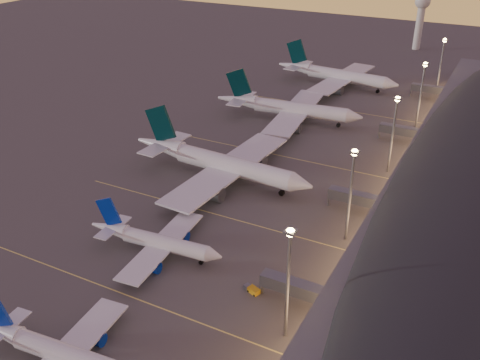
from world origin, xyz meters
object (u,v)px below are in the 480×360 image
(radar_tower, at_px, (421,12))
(baggage_tug_c, at_px, (252,290))
(airliner_narrow_south, at_px, (55,351))
(airliner_wide_mid, at_px, (288,108))
(airliner_wide_near, at_px, (219,163))
(airliner_narrow_north, at_px, (155,241))
(airliner_wide_far, at_px, (336,75))

(radar_tower, xyz_separation_m, baggage_tug_c, (13.84, -250.70, -21.31))
(airliner_narrow_south, relative_size, airliner_wide_mid, 0.62)
(airliner_narrow_south, distance_m, airliner_wide_near, 83.37)
(airliner_wide_mid, bearing_deg, airliner_narrow_north, -92.00)
(airliner_wide_near, bearing_deg, airliner_wide_mid, 94.32)
(airliner_narrow_south, height_order, airliner_wide_far, airliner_wide_far)
(airliner_narrow_south, relative_size, baggage_tug_c, 8.44)
(airliner_narrow_north, distance_m, radar_tower, 249.41)
(airliner_narrow_south, height_order, radar_tower, radar_tower)
(airliner_wide_near, height_order, baggage_tug_c, airliner_wide_near)
(airliner_narrow_south, distance_m, airliner_wide_mid, 141.10)
(airliner_narrow_south, xyz_separation_m, radar_tower, (9.59, 287.38, 18.41))
(airliner_narrow_north, distance_m, airliner_wide_mid, 101.73)
(airliner_wide_far, bearing_deg, baggage_tug_c, -72.24)
(airliner_wide_near, bearing_deg, baggage_tug_c, -49.49)
(airliner_wide_near, relative_size, radar_tower, 2.01)
(baggage_tug_c, bearing_deg, airliner_narrow_north, -164.43)
(airliner_narrow_south, distance_m, baggage_tug_c, 43.62)
(radar_tower, bearing_deg, airliner_narrow_south, -91.91)
(airliner_wide_near, xyz_separation_m, radar_tower, (20.95, 204.80, 16.50))
(airliner_narrow_south, bearing_deg, airliner_wide_near, 92.52)
(airliner_narrow_north, distance_m, airliner_wide_far, 155.52)
(airliner_wide_near, height_order, airliner_wide_far, airliner_wide_near)
(airliner_narrow_north, relative_size, airliner_wide_far, 0.60)
(baggage_tug_c, bearing_deg, airliner_narrow_south, -102.19)
(airliner_wide_far, relative_size, baggage_tug_c, 14.01)
(airliner_narrow_south, xyz_separation_m, airliner_narrow_north, (-5.14, 39.09, -0.03))
(airliner_wide_near, xyz_separation_m, baggage_tug_c, (34.79, -45.90, -4.81))
(airliner_narrow_north, xyz_separation_m, radar_tower, (14.73, 248.29, 18.44))
(airliner_narrow_north, relative_size, baggage_tug_c, 8.37)
(airliner_wide_far, bearing_deg, radar_tower, 83.69)
(airliner_wide_far, bearing_deg, airliner_wide_near, -84.86)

